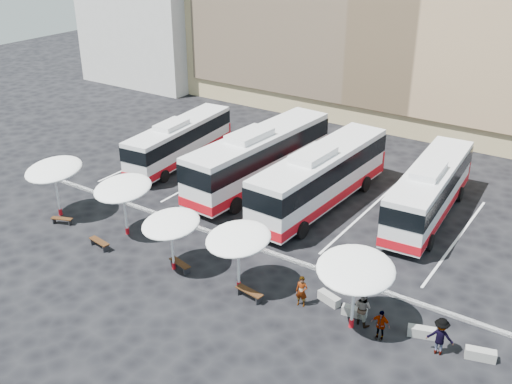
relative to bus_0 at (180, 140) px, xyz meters
The scene contains 24 objects.
ground 12.61m from the bus_0, 40.75° to the right, with size 120.00×120.00×0.00m, color black.
curb_divider 12.28m from the bus_0, 38.97° to the right, with size 34.00×0.25×0.15m, color black.
bay_lines 9.62m from the bus_0, ahead, with size 24.15×12.00×0.01m.
bus_0 is the anchor object (origin of this frame).
bus_1 7.41m from the bus_0, ahead, with size 3.75×13.65×4.29m.
bus_2 12.53m from the bus_0, ahead, with size 3.51×13.27×4.18m.
bus_3 19.01m from the bus_0, ahead, with size 3.38×12.12×3.80m.
sunshade_0 11.21m from the bus_0, 93.28° to the right, with size 3.95×3.99×3.70m.
sunshade_1 11.58m from the bus_0, 65.90° to the right, with size 3.76×3.80×3.56m.
sunshade_2 15.32m from the bus_0, 51.14° to the right, with size 3.82×3.84×3.26m.
sunshade_3 17.83m from the bus_0, 40.07° to the right, with size 4.19×4.22×3.47m.
sunshade_4 22.75m from the bus_0, 29.26° to the right, with size 4.71×4.73×3.73m.
wood_bench_0 11.97m from the bus_0, 87.85° to the right, with size 1.38×0.85×0.41m.
wood_bench_1 13.47m from the bus_0, 70.07° to the right, with size 1.56×0.63×0.47m.
wood_bench_2 15.47m from the bus_0, 49.85° to the right, with size 1.53×0.73×0.45m.
wood_bench_3 18.87m from the bus_0, 39.23° to the right, with size 1.61×0.62×0.48m.
conc_bench_0 20.67m from the bus_0, 28.86° to the right, with size 1.25×0.42×0.47m, color gray.
conc_bench_1 22.12m from the bus_0, 27.60° to the right, with size 1.20×0.40×0.45m, color gray.
conc_bench_2 24.90m from the bus_0, 23.52° to the right, with size 1.26×0.42×0.47m, color gray.
conc_bench_3 27.37m from the bus_0, 21.41° to the right, with size 1.29×0.43×0.48m, color gray.
passenger_0 20.24m from the bus_0, 32.68° to the right, with size 0.60×0.39×1.64m, color black.
passenger_1 22.76m from the bus_0, 27.80° to the right, with size 0.89×0.69×1.83m, color black.
passenger_2 24.00m from the bus_0, 27.68° to the right, with size 0.89×0.37×1.53m, color black.
passenger_3 26.06m from the bus_0, 24.05° to the right, with size 1.17×0.68×1.82m, color black.
Camera 1 is at (19.27, -24.25, 17.74)m, focal length 42.00 mm.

